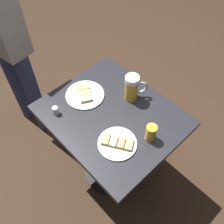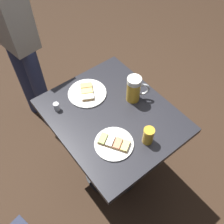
% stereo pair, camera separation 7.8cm
% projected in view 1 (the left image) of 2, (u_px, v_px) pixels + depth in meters
% --- Properties ---
extents(ground_plane, '(6.00, 6.00, 0.00)m').
position_uv_depth(ground_plane, '(112.00, 170.00, 2.07)').
color(ground_plane, '#382619').
extents(cafe_table, '(0.65, 0.78, 0.76)m').
position_uv_depth(cafe_table, '(112.00, 131.00, 1.60)').
color(cafe_table, black).
rests_on(cafe_table, ground_plane).
extents(plate_near, '(0.24, 0.24, 0.03)m').
position_uv_depth(plate_near, '(85.00, 95.00, 1.54)').
color(plate_near, white).
rests_on(plate_near, cafe_table).
extents(plate_far, '(0.21, 0.21, 0.03)m').
position_uv_depth(plate_far, '(117.00, 143.00, 1.33)').
color(plate_far, white).
rests_on(plate_far, cafe_table).
extents(beer_mug, '(0.13, 0.10, 0.17)m').
position_uv_depth(beer_mug, '(132.00, 88.00, 1.47)').
color(beer_mug, gold).
rests_on(beer_mug, cafe_table).
extents(beer_glass_small, '(0.06, 0.06, 0.11)m').
position_uv_depth(beer_glass_small, '(151.00, 133.00, 1.32)').
color(beer_glass_small, gold).
rests_on(beer_glass_small, cafe_table).
extents(salt_shaker, '(0.03, 0.03, 0.05)m').
position_uv_depth(salt_shaker, '(56.00, 111.00, 1.45)').
color(salt_shaker, silver).
rests_on(salt_shaker, cafe_table).
extents(patron_standing, '(0.22, 0.34, 1.59)m').
position_uv_depth(patron_standing, '(4.00, 37.00, 1.64)').
color(patron_standing, navy).
rests_on(patron_standing, ground_plane).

